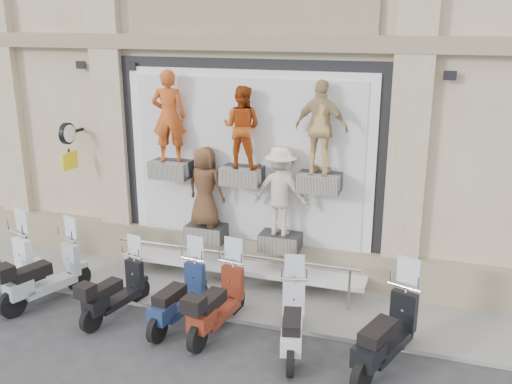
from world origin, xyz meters
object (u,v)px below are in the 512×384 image
clock_sign_bracket (68,140)px  scooter_c (44,265)px  scooter_d (115,281)px  scooter_g (293,311)px  scooter_e (178,287)px  guard_rail (233,274)px  scooter_f (217,292)px  scooter_h (387,321)px

clock_sign_bracket → scooter_c: (0.60, -1.88, -2.01)m
scooter_d → scooter_g: bearing=9.9°
scooter_c → scooter_d: size_ratio=1.13×
scooter_c → scooter_d: bearing=18.1°
clock_sign_bracket → scooter_g: 6.24m
scooter_e → guard_rail: bearing=76.6°
guard_rail → scooter_e: bearing=-111.0°
scooter_f → clock_sign_bracket: bearing=162.7°
scooter_f → scooter_h: size_ratio=0.94×
guard_rail → scooter_g: bearing=-43.5°
clock_sign_bracket → scooter_f: clock_sign_bracket is taller
scooter_c → scooter_e: size_ratio=1.07×
scooter_f → scooter_h: scooter_h is taller
scooter_c → scooter_f: bearing=20.2°
scooter_c → clock_sign_bracket: bearing=127.1°
clock_sign_bracket → scooter_h: bearing=-16.0°
guard_rail → scooter_f: 1.42m
scooter_e → scooter_f: bearing=6.0°
scooter_e → scooter_f: scooter_f is taller
scooter_e → scooter_h: bearing=4.3°
scooter_d → scooter_g: 3.37m
scooter_e → scooter_g: size_ratio=1.01×
scooter_c → scooter_f: (3.54, 0.05, -0.02)m
guard_rail → scooter_g: (1.63, -1.55, 0.27)m
scooter_c → guard_rail: bearing=42.6°
scooter_h → guard_rail: bearing=173.1°
guard_rail → clock_sign_bracket: bearing=173.2°
guard_rail → scooter_g: size_ratio=2.78×
clock_sign_bracket → scooter_c: bearing=-72.2°
guard_rail → scooter_h: (3.13, -1.55, 0.36)m
scooter_g → scooter_f: bearing=159.5°
guard_rail → scooter_f: scooter_f is taller
scooter_d → scooter_h: (4.87, -0.10, 0.12)m
scooter_e → scooter_g: (2.15, -0.21, -0.01)m
guard_rail → scooter_e: (-0.52, -1.35, 0.28)m
scooter_e → clock_sign_bracket: bearing=159.4°
clock_sign_bracket → scooter_d: bearing=-41.6°
guard_rail → clock_sign_bracket: 4.57m
scooter_h → scooter_d: bearing=-161.7°
scooter_c → scooter_h: 6.43m
scooter_f → scooter_h: bearing=2.8°
scooter_e → scooter_h: size_ratio=0.90×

